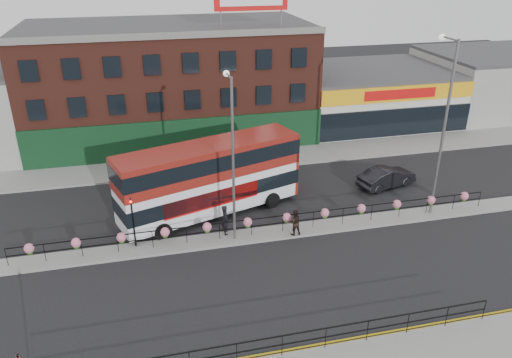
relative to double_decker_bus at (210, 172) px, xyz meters
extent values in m
plane|color=black|center=(2.92, -3.55, -3.06)|extent=(120.00, 120.00, 0.00)
cube|color=gray|center=(2.92, 8.45, -2.98)|extent=(60.00, 4.00, 0.15)
cube|color=gray|center=(2.92, -3.55, -2.98)|extent=(60.00, 1.60, 0.15)
cube|color=gold|center=(2.92, -13.25, -3.05)|extent=(60.00, 0.10, 0.01)
cube|color=gold|center=(2.92, -13.43, -3.05)|extent=(60.00, 0.10, 0.01)
cube|color=brown|center=(-1.08, 16.45, 1.94)|extent=(25.00, 12.00, 10.00)
cube|color=#3F3F42|center=(-1.08, 16.45, 7.09)|extent=(25.00, 12.00, 0.30)
cube|color=black|center=(-1.08, 10.37, -1.36)|extent=(25.00, 0.25, 3.40)
cube|color=silver|center=(18.92, 16.45, -0.56)|extent=(15.00, 12.00, 5.00)
cube|color=#3F3F42|center=(18.92, 16.45, 2.09)|extent=(15.00, 12.00, 0.30)
cube|color=gold|center=(18.92, 10.37, 1.24)|extent=(15.00, 0.25, 1.40)
cube|color=red|center=(18.92, 10.25, 1.24)|extent=(7.00, 0.10, 0.90)
cube|color=black|center=(18.92, 10.37, -1.46)|extent=(15.00, 0.25, 2.60)
cube|color=gray|center=(33.67, 16.45, -0.06)|extent=(14.50, 12.00, 6.00)
cube|color=#3F3F42|center=(33.67, 16.45, 3.09)|extent=(14.50, 12.00, 0.30)
cylinder|color=slate|center=(2.92, 11.45, 7.94)|extent=(0.12, 0.12, 1.40)
cylinder|color=slate|center=(7.92, 11.45, 7.94)|extent=(0.12, 0.12, 1.40)
cube|color=black|center=(2.92, -3.55, -1.81)|extent=(30.00, 0.05, 0.05)
cube|color=black|center=(2.92, -3.55, -2.30)|extent=(30.00, 0.05, 0.05)
cylinder|color=black|center=(-12.08, -3.55, -2.36)|extent=(0.04, 0.04, 1.10)
cylinder|color=black|center=(-10.08, -3.55, -2.36)|extent=(0.04, 0.04, 1.10)
cylinder|color=black|center=(-8.08, -3.55, -2.36)|extent=(0.04, 0.04, 1.10)
cylinder|color=black|center=(-6.08, -3.55, -2.36)|extent=(0.04, 0.04, 1.10)
cylinder|color=black|center=(-4.08, -3.55, -2.36)|extent=(0.04, 0.04, 1.10)
cylinder|color=black|center=(-2.08, -3.55, -2.36)|extent=(0.04, 0.04, 1.10)
cylinder|color=black|center=(-0.08, -3.55, -2.36)|extent=(0.04, 0.04, 1.10)
cylinder|color=black|center=(1.92, -3.55, -2.36)|extent=(0.04, 0.04, 1.10)
cylinder|color=black|center=(3.92, -3.55, -2.36)|extent=(0.04, 0.04, 1.10)
cylinder|color=black|center=(5.92, -3.55, -2.36)|extent=(0.04, 0.04, 1.10)
cylinder|color=black|center=(7.92, -3.55, -2.36)|extent=(0.04, 0.04, 1.10)
cylinder|color=black|center=(9.92, -3.55, -2.36)|extent=(0.04, 0.04, 1.10)
cylinder|color=black|center=(11.92, -3.55, -2.36)|extent=(0.04, 0.04, 1.10)
cylinder|color=black|center=(13.92, -3.55, -2.36)|extent=(0.04, 0.04, 1.10)
cylinder|color=black|center=(15.92, -3.55, -2.36)|extent=(0.04, 0.04, 1.10)
cylinder|color=black|center=(17.92, -3.55, -2.36)|extent=(0.04, 0.04, 1.10)
sphere|color=#D16E88|center=(-10.83, -3.55, -1.96)|extent=(0.56, 0.56, 0.56)
sphere|color=#305C19|center=(-10.83, -3.55, -2.19)|extent=(0.36, 0.36, 0.36)
sphere|color=#D16E88|center=(-8.33, -3.55, -1.96)|extent=(0.56, 0.56, 0.56)
sphere|color=#305C19|center=(-8.33, -3.55, -2.19)|extent=(0.36, 0.36, 0.36)
sphere|color=#D16E88|center=(-5.83, -3.55, -1.96)|extent=(0.56, 0.56, 0.56)
sphere|color=#305C19|center=(-5.83, -3.55, -2.19)|extent=(0.36, 0.36, 0.36)
sphere|color=#D16E88|center=(-3.33, -3.55, -1.96)|extent=(0.56, 0.56, 0.56)
sphere|color=#305C19|center=(-3.33, -3.55, -2.19)|extent=(0.36, 0.36, 0.36)
sphere|color=#D16E88|center=(-0.83, -3.55, -1.96)|extent=(0.56, 0.56, 0.56)
sphere|color=#305C19|center=(-0.83, -3.55, -2.19)|extent=(0.36, 0.36, 0.36)
sphere|color=#D16E88|center=(1.67, -3.55, -1.96)|extent=(0.56, 0.56, 0.56)
sphere|color=#305C19|center=(1.67, -3.55, -2.19)|extent=(0.36, 0.36, 0.36)
sphere|color=#D16E88|center=(4.17, -3.55, -1.96)|extent=(0.56, 0.56, 0.56)
sphere|color=#305C19|center=(4.17, -3.55, -2.19)|extent=(0.36, 0.36, 0.36)
sphere|color=#D16E88|center=(6.67, -3.55, -1.96)|extent=(0.56, 0.56, 0.56)
sphere|color=#305C19|center=(6.67, -3.55, -2.19)|extent=(0.36, 0.36, 0.36)
sphere|color=#D16E88|center=(9.17, -3.55, -1.96)|extent=(0.56, 0.56, 0.56)
sphere|color=#305C19|center=(9.17, -3.55, -2.19)|extent=(0.36, 0.36, 0.36)
sphere|color=#D16E88|center=(11.67, -3.55, -1.96)|extent=(0.56, 0.56, 0.56)
sphere|color=#305C19|center=(11.67, -3.55, -2.19)|extent=(0.36, 0.36, 0.36)
sphere|color=#D16E88|center=(14.17, -3.55, -1.96)|extent=(0.56, 0.56, 0.56)
sphere|color=#305C19|center=(14.17, -3.55, -2.19)|extent=(0.36, 0.36, 0.36)
sphere|color=#D16E88|center=(16.67, -3.55, -1.96)|extent=(0.56, 0.56, 0.56)
sphere|color=#305C19|center=(16.67, -3.55, -2.19)|extent=(0.36, 0.36, 0.36)
cube|color=black|center=(0.92, -13.65, -1.81)|extent=(20.00, 0.05, 0.05)
cube|color=black|center=(0.92, -13.65, -2.30)|extent=(20.00, 0.05, 0.05)
cylinder|color=black|center=(-1.08, -13.65, -2.36)|extent=(0.04, 0.04, 1.10)
cylinder|color=black|center=(0.92, -13.65, -2.36)|extent=(0.04, 0.04, 1.10)
cylinder|color=black|center=(2.92, -13.65, -2.36)|extent=(0.04, 0.04, 1.10)
cylinder|color=black|center=(4.92, -13.65, -2.36)|extent=(0.04, 0.04, 1.10)
cylinder|color=black|center=(6.92, -13.65, -2.36)|extent=(0.04, 0.04, 1.10)
cylinder|color=black|center=(8.92, -13.65, -2.36)|extent=(0.04, 0.04, 1.10)
cylinder|color=black|center=(10.92, -13.65, -2.36)|extent=(0.04, 0.04, 1.10)
cube|color=white|center=(-0.05, -0.01, -0.40)|extent=(12.44, 6.43, 4.43)
cube|color=maroon|center=(-0.05, -0.01, 0.88)|extent=(12.52, 6.51, 1.99)
cube|color=black|center=(-0.05, -0.01, -1.17)|extent=(12.55, 6.53, 1.00)
cube|color=black|center=(-0.05, -0.01, 1.04)|extent=(12.57, 6.56, 1.00)
cube|color=maroon|center=(-0.05, -0.01, 1.85)|extent=(12.44, 6.43, 0.13)
cube|color=maroon|center=(5.69, 1.87, -0.40)|extent=(1.07, 2.75, 4.43)
cube|color=red|center=(-0.14, -1.52, -1.23)|extent=(6.33, 2.11, 1.11)
cylinder|color=black|center=(-3.41, -2.57, -2.50)|extent=(1.16, 0.66, 1.11)
cylinder|color=black|center=(-4.27, 0.06, -2.50)|extent=(1.16, 0.66, 1.11)
cylinder|color=black|center=(4.17, -0.09, -2.50)|extent=(1.16, 0.66, 1.11)
cylinder|color=black|center=(3.31, 2.54, -2.50)|extent=(1.16, 0.66, 1.11)
imported|color=black|center=(13.37, 1.11, -2.30)|extent=(3.99, 5.42, 1.51)
imported|color=black|center=(0.39, -3.01, -1.94)|extent=(0.71, 0.47, 1.94)
imported|color=black|center=(4.50, -4.09, -2.06)|extent=(0.87, 0.70, 1.69)
cylinder|color=slate|center=(0.82, -3.71, 2.07)|extent=(0.16, 0.16, 9.96)
cylinder|color=slate|center=(0.82, -2.97, 6.95)|extent=(0.10, 1.49, 0.10)
sphere|color=silver|center=(0.82, -2.22, 6.90)|extent=(0.36, 0.36, 0.36)
cylinder|color=slate|center=(14.26, -3.53, 2.78)|extent=(0.18, 0.18, 11.38)
cylinder|color=slate|center=(14.26, -2.67, 8.36)|extent=(0.11, 1.71, 0.11)
sphere|color=silver|center=(14.26, -1.82, 8.30)|extent=(0.41, 0.41, 0.41)
imported|color=black|center=(-9.08, -14.55, 0.29)|extent=(0.15, 0.18, 0.90)
cylinder|color=black|center=(-5.08, -3.15, -1.31)|extent=(0.10, 0.10, 3.20)
imported|color=black|center=(-5.08, -3.15, 0.29)|extent=(0.15, 0.18, 0.90)
sphere|color=#FF190C|center=(-5.08, -3.27, 0.11)|extent=(0.14, 0.14, 0.14)
camera|label=1|loc=(-4.04, -29.40, 13.28)|focal=35.00mm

